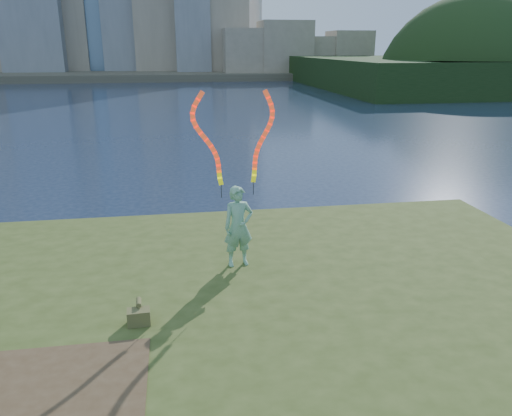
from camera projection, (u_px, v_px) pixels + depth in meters
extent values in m
plane|color=#18253E|center=(185.00, 325.00, 10.41)|extent=(320.00, 320.00, 0.00)
cube|color=#384819|center=(189.00, 398.00, 8.02)|extent=(20.00, 18.00, 0.30)
cube|color=#384819|center=(188.00, 373.00, 8.22)|extent=(17.00, 15.00, 0.30)
cube|color=#384819|center=(187.00, 353.00, 8.34)|extent=(14.00, 12.00, 0.30)
cube|color=#47331E|center=(27.00, 409.00, 6.82)|extent=(3.20, 3.00, 0.02)
cube|color=#514C3C|center=(172.00, 73.00, 99.42)|extent=(320.00, 40.00, 1.20)
imported|color=#146B3A|center=(238.00, 226.00, 11.10)|extent=(0.74, 0.55, 1.84)
cylinder|color=black|center=(221.00, 191.00, 10.85)|extent=(0.02, 0.02, 0.30)
cylinder|color=black|center=(253.00, 188.00, 11.08)|extent=(0.02, 0.02, 0.30)
cube|color=brown|center=(139.00, 317.00, 8.89)|extent=(0.42, 0.29, 0.29)
cylinder|color=brown|center=(139.00, 302.00, 9.01)|extent=(0.11, 0.27, 0.10)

